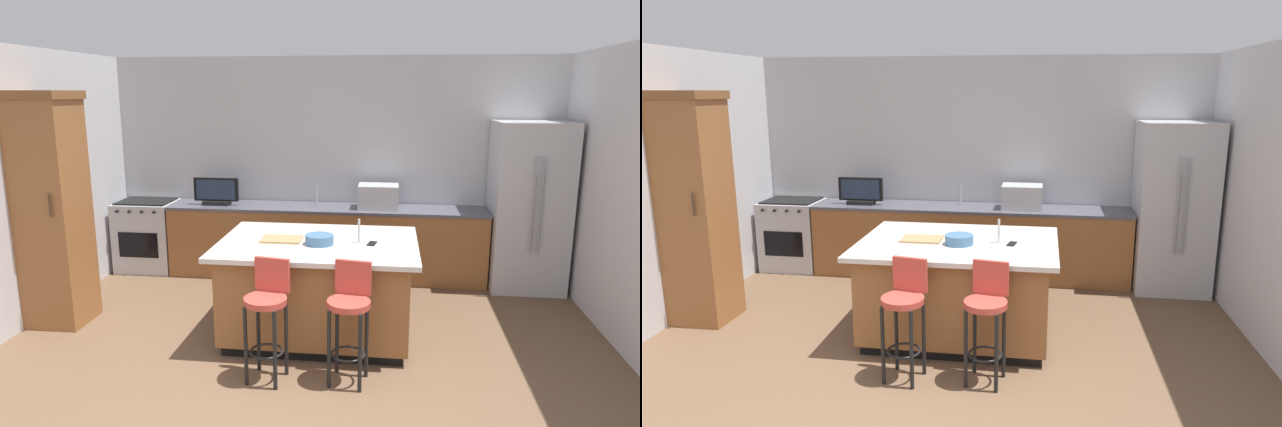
% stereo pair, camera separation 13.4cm
% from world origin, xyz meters
% --- Properties ---
extents(wall_back, '(6.09, 0.12, 2.70)m').
position_xyz_m(wall_back, '(0.00, 4.01, 1.35)').
color(wall_back, '#BCBCC1').
rests_on(wall_back, ground_plane).
extents(wall_left, '(0.12, 4.41, 2.70)m').
position_xyz_m(wall_left, '(-2.84, 2.00, 1.35)').
color(wall_left, '#BCBCC1').
rests_on(wall_left, ground_plane).
extents(wall_right, '(0.12, 4.41, 2.70)m').
position_xyz_m(wall_right, '(2.84, 2.00, 1.35)').
color(wall_right, '#BCBCC1').
rests_on(wall_right, ground_plane).
extents(counter_back, '(3.90, 0.62, 0.89)m').
position_xyz_m(counter_back, '(-0.05, 3.63, 0.45)').
color(counter_back, brown).
rests_on(counter_back, ground_plane).
extents(kitchen_island, '(1.82, 1.34, 0.92)m').
position_xyz_m(kitchen_island, '(0.08, 1.92, 0.47)').
color(kitchen_island, black).
rests_on(kitchen_island, ground_plane).
extents(refrigerator, '(0.83, 0.80, 1.95)m').
position_xyz_m(refrigerator, '(2.32, 3.55, 0.97)').
color(refrigerator, '#B7BABF').
rests_on(refrigerator, ground_plane).
extents(range_oven, '(0.73, 0.63, 0.91)m').
position_xyz_m(range_oven, '(-2.37, 3.63, 0.45)').
color(range_oven, '#B7BABF').
rests_on(range_oven, ground_plane).
extents(cabinet_tower, '(0.59, 0.56, 2.28)m').
position_xyz_m(cabinet_tower, '(-2.52, 1.90, 1.18)').
color(cabinet_tower, brown).
rests_on(cabinet_tower, ground_plane).
extents(microwave, '(0.48, 0.36, 0.29)m').
position_xyz_m(microwave, '(0.59, 3.63, 1.03)').
color(microwave, '#B7BABF').
rests_on(microwave, counter_back).
extents(tv_monitor, '(0.56, 0.16, 0.34)m').
position_xyz_m(tv_monitor, '(-1.42, 3.58, 1.04)').
color(tv_monitor, black).
rests_on(tv_monitor, counter_back).
extents(sink_faucet_back, '(0.02, 0.02, 0.24)m').
position_xyz_m(sink_faucet_back, '(-0.18, 3.73, 1.01)').
color(sink_faucet_back, '#B2B2B7').
rests_on(sink_faucet_back, counter_back).
extents(sink_faucet_island, '(0.02, 0.02, 0.22)m').
position_xyz_m(sink_faucet_island, '(0.46, 1.92, 1.03)').
color(sink_faucet_island, '#B2B2B7').
rests_on(sink_faucet_island, kitchen_island).
extents(bar_stool_left, '(0.34, 0.36, 0.98)m').
position_xyz_m(bar_stool_left, '(-0.21, 1.05, 0.59)').
color(bar_stool_left, '#B23D33').
rests_on(bar_stool_left, ground_plane).
extents(bar_stool_right, '(0.34, 0.36, 0.97)m').
position_xyz_m(bar_stool_right, '(0.44, 1.10, 0.58)').
color(bar_stool_right, '#B23D33').
rests_on(bar_stool_right, ground_plane).
extents(fruit_bowl, '(0.26, 0.26, 0.09)m').
position_xyz_m(fruit_bowl, '(0.11, 1.81, 0.96)').
color(fruit_bowl, '#3F668C').
rests_on(fruit_bowl, kitchen_island).
extents(cell_phone, '(0.10, 0.16, 0.01)m').
position_xyz_m(cell_phone, '(0.58, 1.89, 0.92)').
color(cell_phone, black).
rests_on(cell_phone, kitchen_island).
extents(cutting_board, '(0.37, 0.28, 0.02)m').
position_xyz_m(cutting_board, '(-0.26, 1.91, 0.93)').
color(cutting_board, '#A87F51').
rests_on(cutting_board, kitchen_island).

